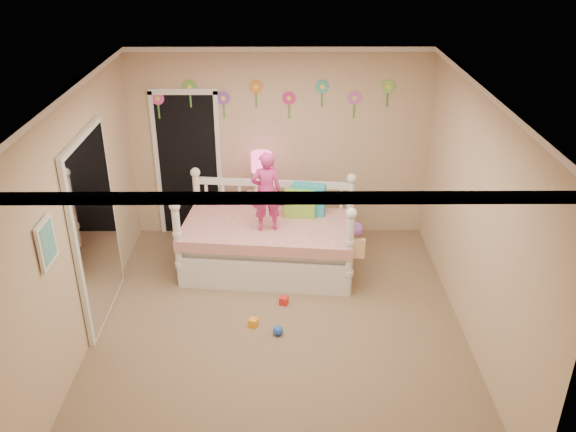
{
  "coord_description": "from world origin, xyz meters",
  "views": [
    {
      "loc": [
        0.06,
        -5.38,
        4.03
      ],
      "look_at": [
        0.1,
        0.6,
        1.05
      ],
      "focal_mm": 37.4,
      "sensor_mm": 36.0,
      "label": 1
    }
  ],
  "objects_px": {
    "child": "(266,192)",
    "table_lamp": "(262,167)",
    "nightstand": "(263,219)",
    "daybed": "(268,228)"
  },
  "relations": [
    {
      "from": "daybed",
      "to": "nightstand",
      "type": "relative_size",
      "value": 3.01
    },
    {
      "from": "daybed",
      "to": "table_lamp",
      "type": "distance_m",
      "value": 0.9
    },
    {
      "from": "child",
      "to": "nightstand",
      "type": "height_order",
      "value": "child"
    },
    {
      "from": "child",
      "to": "nightstand",
      "type": "xyz_separation_m",
      "value": [
        -0.09,
        0.85,
        -0.78
      ]
    },
    {
      "from": "child",
      "to": "table_lamp",
      "type": "relative_size",
      "value": 1.65
    },
    {
      "from": "nightstand",
      "to": "table_lamp",
      "type": "distance_m",
      "value": 0.75
    },
    {
      "from": "child",
      "to": "nightstand",
      "type": "relative_size",
      "value": 1.4
    },
    {
      "from": "table_lamp",
      "to": "daybed",
      "type": "bearing_deg",
      "value": -82.41
    },
    {
      "from": "child",
      "to": "nightstand",
      "type": "bearing_deg",
      "value": -93.6
    },
    {
      "from": "daybed",
      "to": "table_lamp",
      "type": "bearing_deg",
      "value": 103.48
    }
  ]
}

